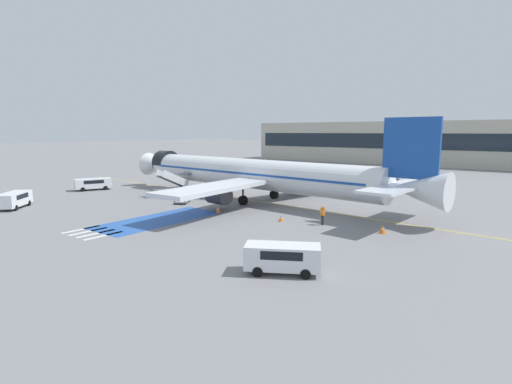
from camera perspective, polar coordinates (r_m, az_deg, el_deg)
ground_plane at (r=52.19m, az=-2.62°, el=-1.00°), size 600.00×600.00×0.00m
apron_leadline_yellow at (r=51.27m, az=-0.98°, el=-1.16°), size 80.56×6.23×0.01m
apron_stand_patch_blue at (r=41.12m, az=-13.66°, el=-3.86°), size 5.45×13.23×0.01m
apron_walkway_bar_0 at (r=39.38m, az=-23.68°, el=-4.91°), size 0.44×3.60×0.01m
apron_walkway_bar_1 at (r=38.35m, az=-22.81°, el=-5.20°), size 0.44×3.60×0.01m
apron_walkway_bar_2 at (r=37.34m, az=-21.88°, el=-5.51°), size 0.44×3.60×0.01m
apron_walkway_bar_3 at (r=36.33m, az=-20.91°, el=-5.84°), size 0.44×3.60×0.01m
airliner at (r=50.39m, az=-0.48°, el=2.60°), size 46.60×33.26×10.04m
boarding_stairs_forward at (r=55.68m, az=-11.77°, el=0.44°), size 2.55×5.36×3.77m
fuel_tanker at (r=66.69m, az=16.59°, el=2.17°), size 10.44×3.43×3.25m
service_van_0 at (r=64.78m, az=-22.26°, el=1.20°), size 3.89×5.52×1.72m
service_van_1 at (r=53.48m, az=-31.34°, el=-0.83°), size 4.83×5.01×1.81m
service_van_2 at (r=25.06m, az=3.80°, el=-9.11°), size 4.96×3.92×1.81m
baggage_cart at (r=49.95m, az=-10.49°, el=-1.27°), size 2.65×3.00×0.87m
ground_crew_0 at (r=52.19m, az=-7.86°, el=0.14°), size 0.47×0.33×1.86m
ground_crew_1 at (r=38.08m, az=9.51°, el=-3.05°), size 0.48×0.35×1.87m
traffic_cone_0 at (r=39.34m, az=3.59°, el=-3.78°), size 0.50×0.50×0.55m
traffic_cone_1 at (r=43.65m, az=-5.44°, el=-2.50°), size 0.59×0.59×0.66m
traffic_cone_2 at (r=36.38m, az=17.63°, el=-5.10°), size 0.62×0.62×0.69m
terminal_building at (r=115.82m, az=20.19°, el=6.61°), size 86.62×12.10×11.36m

